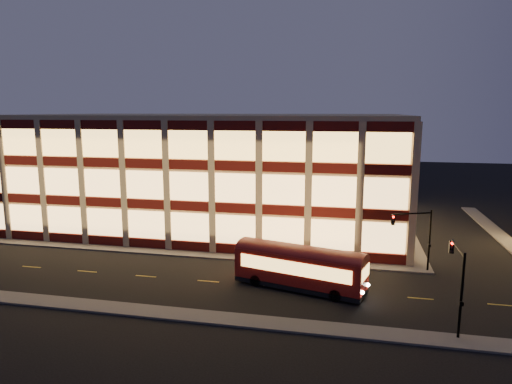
# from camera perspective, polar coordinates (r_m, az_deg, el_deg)

# --- Properties ---
(ground) EXTENTS (200.00, 200.00, 0.00)m
(ground) POSITION_cam_1_polar(r_m,az_deg,el_deg) (48.19, -8.33, -8.10)
(ground) COLOR black
(ground) RESTS_ON ground
(sidewalk_office_south) EXTENTS (54.00, 2.00, 0.15)m
(sidewalk_office_south) POSITION_cam_1_polar(r_m,az_deg,el_deg) (50.13, -11.18, -7.38)
(sidewalk_office_south) COLOR #514F4C
(sidewalk_office_south) RESTS_ON ground
(sidewalk_office_east) EXTENTS (2.00, 30.00, 0.15)m
(sidewalk_office_east) POSITION_cam_1_polar(r_m,az_deg,el_deg) (62.01, 18.04, -4.30)
(sidewalk_office_east) COLOR #514F4C
(sidewalk_office_east) RESTS_ON ground
(sidewalk_tower_west) EXTENTS (2.00, 30.00, 0.15)m
(sidewalk_tower_west) POSITION_cam_1_polar(r_m,az_deg,el_deg) (64.14, 27.88, -4.52)
(sidewalk_tower_west) COLOR #514F4C
(sidewalk_tower_west) RESTS_ON ground
(sidewalk_near) EXTENTS (100.00, 2.00, 0.15)m
(sidewalk_near) POSITION_cam_1_polar(r_m,az_deg,el_deg) (37.09, -15.54, -13.96)
(sidewalk_near) COLOR #514F4C
(sidewalk_near) RESTS_ON ground
(office_building) EXTENTS (50.45, 30.45, 14.50)m
(office_building) POSITION_cam_1_polar(r_m,az_deg,el_deg) (63.21, -5.64, 3.04)
(office_building) COLOR tan
(office_building) RESTS_ON ground
(traffic_signal_far) EXTENTS (3.79, 1.87, 6.00)m
(traffic_signal_far) POSITION_cam_1_polar(r_m,az_deg,el_deg) (44.80, 19.42, -4.51)
(traffic_signal_far) COLOR black
(traffic_signal_far) RESTS_ON ground
(traffic_signal_near) EXTENTS (0.32, 4.45, 6.00)m
(traffic_signal_near) POSITION_cam_1_polar(r_m,az_deg,el_deg) (34.35, 23.91, -9.19)
(traffic_signal_near) COLOR black
(traffic_signal_near) RESTS_ON ground
(trolley_bus) EXTENTS (11.48, 5.59, 3.77)m
(trolley_bus) POSITION_cam_1_polar(r_m,az_deg,el_deg) (39.34, 5.49, -9.05)
(trolley_bus) COLOR maroon
(trolley_bus) RESTS_ON ground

